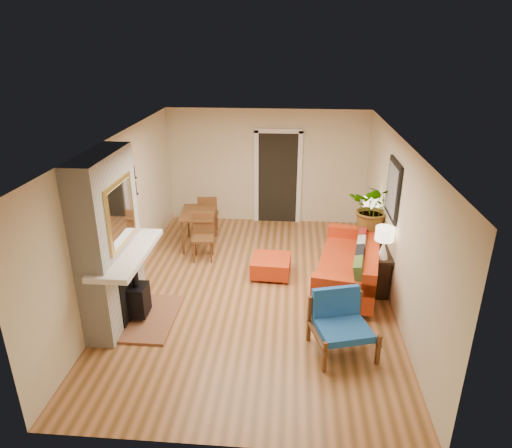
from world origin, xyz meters
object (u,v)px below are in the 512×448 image
object	(u,v)px
console_table	(374,246)
ottoman	(271,265)
sofa	(353,264)
blue_chair	(340,319)
dining_table	(202,219)
houseplant	(374,208)
lamp_near	(384,239)
lamp_far	(371,208)

from	to	relation	value
console_table	ottoman	bearing A→B (deg)	-174.74
sofa	blue_chair	distance (m)	1.84
sofa	console_table	xyz separation A→B (m)	(0.39, 0.36, 0.18)
ottoman	dining_table	world-z (taller)	dining_table
ottoman	blue_chair	bearing A→B (deg)	-62.07
dining_table	blue_chair	bearing A→B (deg)	-51.33
sofa	houseplant	bearing A→B (deg)	60.14
lamp_near	dining_table	bearing A→B (deg)	151.76
blue_chair	houseplant	xyz separation A→B (m)	(0.76, 2.45, 0.75)
lamp_far	ottoman	bearing A→B (deg)	-155.32
blue_chair	lamp_far	xyz separation A→B (m)	(0.77, 2.83, 0.62)
sofa	dining_table	xyz separation A→B (m)	(-2.92, 1.37, 0.20)
dining_table	lamp_near	xyz separation A→B (m)	(3.31, -1.78, 0.47)
blue_chair	ottoman	bearing A→B (deg)	117.93
ottoman	lamp_far	size ratio (longest dim) A/B	1.34
sofa	blue_chair	xyz separation A→B (m)	(-0.39, -1.80, 0.05)
blue_chair	lamp_near	size ratio (longest dim) A/B	1.80
ottoman	houseplant	distance (m)	2.12
blue_chair	lamp_far	bearing A→B (deg)	74.75
dining_table	lamp_near	world-z (taller)	lamp_near
console_table	lamp_far	bearing A→B (deg)	90.00
blue_chair	dining_table	distance (m)	4.06
dining_table	houseplant	size ratio (longest dim) A/B	1.81
blue_chair	lamp_far	world-z (taller)	lamp_far
console_table	houseplant	xyz separation A→B (m)	(-0.01, 0.29, 0.62)
blue_chair	houseplant	world-z (taller)	houseplant
sofa	houseplant	distance (m)	1.10
sofa	console_table	world-z (taller)	sofa
blue_chair	houseplant	distance (m)	2.68
dining_table	lamp_far	bearing A→B (deg)	-5.82
console_table	lamp_near	distance (m)	0.91
ottoman	console_table	size ratio (longest dim) A/B	0.39
sofa	dining_table	world-z (taller)	dining_table
ottoman	console_table	world-z (taller)	console_table
lamp_near	houseplant	size ratio (longest dim) A/B	0.57
blue_chair	lamp_far	size ratio (longest dim) A/B	1.80
ottoman	lamp_far	distance (m)	2.19
blue_chair	lamp_near	distance (m)	1.70
dining_table	lamp_near	size ratio (longest dim) A/B	3.17
lamp_far	houseplant	bearing A→B (deg)	-91.52
sofa	console_table	size ratio (longest dim) A/B	1.31
sofa	lamp_near	distance (m)	0.87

